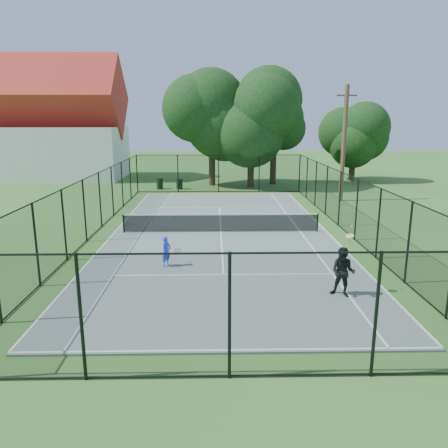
{
  "coord_description": "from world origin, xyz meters",
  "views": [
    {
      "loc": [
        -0.31,
        -21.84,
        5.74
      ],
      "look_at": [
        0.09,
        -3.0,
        1.2
      ],
      "focal_mm": 35.0,
      "sensor_mm": 36.0,
      "label": 1
    }
  ],
  "objects_px": {
    "trash_bin_right": "(179,184)",
    "player_black": "(343,272)",
    "utility_pole": "(344,143)",
    "trash_bin_left": "(160,183)",
    "player_blue": "(166,251)",
    "tennis_net": "(221,222)"
  },
  "relations": [
    {
      "from": "utility_pole",
      "to": "trash_bin_right",
      "type": "bearing_deg",
      "value": 154.8
    },
    {
      "from": "player_blue",
      "to": "player_black",
      "type": "height_order",
      "value": "player_black"
    },
    {
      "from": "utility_pole",
      "to": "player_black",
      "type": "xyz_separation_m",
      "value": [
        -4.89,
        -17.47,
        -3.2
      ]
    },
    {
      "from": "trash_bin_left",
      "to": "player_blue",
      "type": "bearing_deg",
      "value": -82.29
    },
    {
      "from": "trash_bin_left",
      "to": "player_blue",
      "type": "xyz_separation_m",
      "value": [
        2.71,
        -20.02,
        0.19
      ]
    },
    {
      "from": "tennis_net",
      "to": "player_blue",
      "type": "distance_m",
      "value": 5.78
    },
    {
      "from": "trash_bin_left",
      "to": "trash_bin_right",
      "type": "relative_size",
      "value": 1.06
    },
    {
      "from": "player_blue",
      "to": "trash_bin_right",
      "type": "bearing_deg",
      "value": 93.01
    },
    {
      "from": "tennis_net",
      "to": "trash_bin_left",
      "type": "bearing_deg",
      "value": 108.59
    },
    {
      "from": "trash_bin_right",
      "to": "utility_pole",
      "type": "height_order",
      "value": "utility_pole"
    },
    {
      "from": "trash_bin_right",
      "to": "tennis_net",
      "type": "bearing_deg",
      "value": -77.38
    },
    {
      "from": "tennis_net",
      "to": "trash_bin_left",
      "type": "xyz_separation_m",
      "value": [
        -4.94,
        14.69,
        -0.1
      ]
    },
    {
      "from": "player_black",
      "to": "trash_bin_right",
      "type": "bearing_deg",
      "value": 107.16
    },
    {
      "from": "tennis_net",
      "to": "player_black",
      "type": "xyz_separation_m",
      "value": [
        3.86,
        -8.47,
        0.31
      ]
    },
    {
      "from": "trash_bin_right",
      "to": "utility_pole",
      "type": "distance_m",
      "value": 13.79
    },
    {
      "from": "trash_bin_right",
      "to": "player_black",
      "type": "bearing_deg",
      "value": -72.84
    },
    {
      "from": "trash_bin_left",
      "to": "player_black",
      "type": "distance_m",
      "value": 24.78
    },
    {
      "from": "player_black",
      "to": "trash_bin_left",
      "type": "bearing_deg",
      "value": 110.81
    },
    {
      "from": "trash_bin_right",
      "to": "player_black",
      "type": "distance_m",
      "value": 24.22
    },
    {
      "from": "trash_bin_right",
      "to": "utility_pole",
      "type": "bearing_deg",
      "value": -25.2
    },
    {
      "from": "utility_pole",
      "to": "player_blue",
      "type": "bearing_deg",
      "value": -127.49
    },
    {
      "from": "utility_pole",
      "to": "player_black",
      "type": "bearing_deg",
      "value": -105.64
    }
  ]
}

